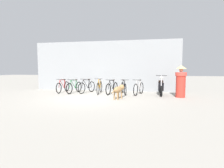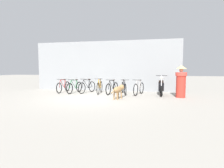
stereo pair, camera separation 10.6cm
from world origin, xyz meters
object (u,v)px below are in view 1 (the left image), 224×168
at_px(bicycle_1, 74,87).
at_px(bicycle_2, 87,87).
at_px(motorcycle, 161,87).
at_px(stray_dog, 119,90).
at_px(bicycle_0, 63,87).
at_px(bicycle_6, 139,88).
at_px(bicycle_4, 112,88).
at_px(person_in_robes, 181,81).
at_px(bicycle_3, 100,87).
at_px(bicycle_5, 124,88).

bearing_deg(bicycle_1, bicycle_2, 116.09).
distance_m(bicycle_2, motorcycle, 4.39).
height_order(motorcycle, stray_dog, motorcycle).
bearing_deg(stray_dog, bicycle_0, 83.96).
bearing_deg(bicycle_2, bicycle_1, -55.71).
height_order(bicycle_0, bicycle_6, bicycle_6).
xyz_separation_m(bicycle_4, bicycle_6, (1.55, -0.01, 0.01)).
height_order(bicycle_4, motorcycle, motorcycle).
height_order(stray_dog, person_in_robes, person_in_robes).
bearing_deg(bicycle_2, bicycle_0, -69.46).
xyz_separation_m(bicycle_6, motorcycle, (1.23, 0.17, 0.08)).
xyz_separation_m(bicycle_2, motorcycle, (4.39, -0.02, 0.08)).
bearing_deg(bicycle_6, bicycle_3, -74.43).
relative_size(bicycle_3, person_in_robes, 1.02).
bearing_deg(bicycle_3, bicycle_5, 86.48).
distance_m(bicycle_1, bicycle_5, 3.03).
xyz_separation_m(bicycle_1, bicycle_6, (3.89, 0.04, 0.02)).
relative_size(bicycle_6, motorcycle, 0.85).
xyz_separation_m(bicycle_0, bicycle_2, (1.55, 0.09, 0.01)).
bearing_deg(person_in_robes, bicycle_0, -25.24).
bearing_deg(bicycle_6, person_in_robes, 92.93).
height_order(bicycle_2, bicycle_6, bicycle_6).
xyz_separation_m(bicycle_2, bicycle_3, (0.84, -0.15, 0.02)).
height_order(bicycle_2, bicycle_5, bicycle_2).
bearing_deg(motorcycle, bicycle_5, -85.44).
xyz_separation_m(bicycle_5, stray_dog, (-0.02, -1.69, 0.10)).
relative_size(bicycle_0, bicycle_3, 1.01).
relative_size(bicycle_1, person_in_robes, 1.01).
height_order(bicycle_3, stray_dog, bicycle_3).
height_order(bicycle_6, stray_dog, bicycle_6).
height_order(bicycle_1, bicycle_6, bicycle_6).
xyz_separation_m(bicycle_6, stray_dog, (-0.89, -1.61, 0.10)).
relative_size(bicycle_0, person_in_robes, 1.03).
height_order(bicycle_5, person_in_robes, person_in_robes).
relative_size(bicycle_1, bicycle_2, 1.03).
distance_m(bicycle_1, bicycle_6, 3.89).
height_order(bicycle_0, bicycle_5, bicycle_5).
xyz_separation_m(stray_dog, person_in_robes, (3.05, 1.09, 0.40)).
height_order(bicycle_3, person_in_robes, person_in_robes).
bearing_deg(bicycle_1, stray_dog, 71.44).
relative_size(bicycle_3, stray_dog, 1.44).
bearing_deg(bicycle_5, person_in_robes, 62.82).
bearing_deg(bicycle_3, bicycle_0, -96.53).
bearing_deg(person_in_robes, bicycle_1, -24.64).
distance_m(bicycle_2, person_in_robes, 5.39).
height_order(bicycle_0, bicycle_2, bicycle_2).
xyz_separation_m(bicycle_3, stray_dog, (1.43, -1.65, 0.08)).
distance_m(bicycle_6, person_in_robes, 2.27).
distance_m(bicycle_4, stray_dog, 1.76).
bearing_deg(motorcycle, bicycle_4, -84.75).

